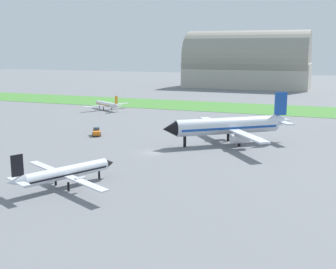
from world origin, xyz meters
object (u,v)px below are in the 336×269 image
Objects in this scene: airplane_foreground_turboprop at (65,173)px; airplane_taxiing_turboprop at (107,104)px; pushback_tug_near_gate at (96,132)px; airplane_midfield_jet at (230,126)px.

airplane_taxiing_turboprop is at bearing 50.48° from airplane_foreground_turboprop.
airplane_foreground_turboprop is at bearing 144.92° from airplane_taxiing_turboprop.
airplane_foreground_turboprop is 87.97m from airplane_taxiing_turboprop.
airplane_taxiing_turboprop is 46.63m from pushback_tug_near_gate.
airplane_midfield_jet is (16.69, 40.41, 1.75)m from airplane_foreground_turboprop.
airplane_midfield_jet is at bearing -117.12° from pushback_tug_near_gate.
pushback_tug_near_gate is at bearing -33.61° from airplane_midfield_jet.
airplane_taxiing_turboprop is 0.60× the size of airplane_midfield_jet.
pushback_tug_near_gate is (-33.34, -2.55, -3.23)m from airplane_midfield_jet.
airplane_midfield_jet is 6.86× the size of pushback_tug_near_gate.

